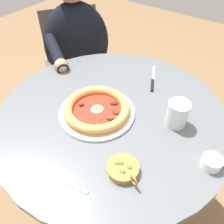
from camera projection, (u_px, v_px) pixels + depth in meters
name	position (u px, v px, depth m)	size (l,w,h in m)	color
ground_plane	(112.00, 200.00, 1.45)	(6.00, 6.00, 0.02)	brown
dining_table	(112.00, 140.00, 1.04)	(0.92, 0.92, 0.75)	#565B60
pizza_on_plate	(97.00, 109.00, 0.90)	(0.30, 0.30, 0.05)	white
water_glass	(177.00, 115.00, 0.85)	(0.08, 0.08, 0.10)	silver
steak_knife	(152.00, 81.00, 1.06)	(0.10, 0.19, 0.01)	silver
ramekin_capers	(212.00, 162.00, 0.73)	(0.07, 0.07, 0.04)	white
olive_pan	(123.00, 169.00, 0.72)	(0.12, 0.10, 0.05)	olive
fork_utensil	(63.00, 180.00, 0.70)	(0.18, 0.04, 0.00)	#BCBCC1
diner_person	(80.00, 72.00, 1.55)	(0.43, 0.56, 1.12)	#282833
cafe_chair_diner	(76.00, 59.00, 1.64)	(0.59, 0.59, 0.84)	#504A45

